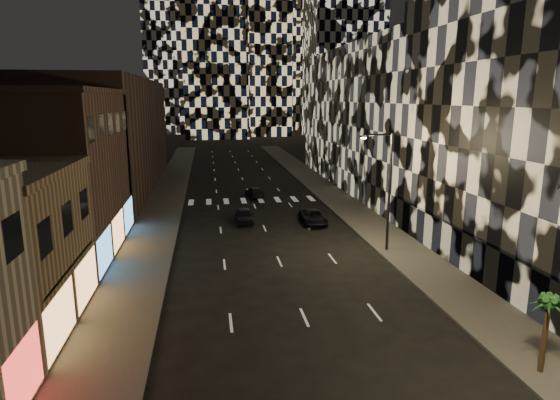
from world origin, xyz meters
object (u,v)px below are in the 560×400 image
object	(u,v)px
streetlight_far	(387,184)
car_dark_rightlane	(313,217)
car_dark_midlane	(244,216)
palm_tree	(548,308)
car_dark_oncoming	(255,192)

from	to	relation	value
streetlight_far	car_dark_rightlane	bearing A→B (deg)	112.32
car_dark_midlane	car_dark_rightlane	distance (m)	6.59
car_dark_rightlane	palm_tree	world-z (taller)	palm_tree
car_dark_midlane	palm_tree	world-z (taller)	palm_tree
streetlight_far	car_dark_oncoming	distance (m)	23.57
car_dark_midlane	palm_tree	xyz separation A→B (m)	(10.67, -27.04, 2.41)
palm_tree	car_dark_oncoming	bearing A→B (deg)	102.44
car_dark_oncoming	palm_tree	bearing A→B (deg)	95.70
car_dark_rightlane	palm_tree	distance (m)	26.07
streetlight_far	car_dark_oncoming	bearing A→B (deg)	109.89
car_dark_oncoming	car_dark_rightlane	size ratio (longest dim) A/B	0.90
streetlight_far	car_dark_rightlane	distance (m)	10.59
streetlight_far	car_dark_midlane	world-z (taller)	streetlight_far
car_dark_oncoming	car_dark_rightlane	bearing A→B (deg)	101.47
car_dark_oncoming	palm_tree	size ratio (longest dim) A/B	1.18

